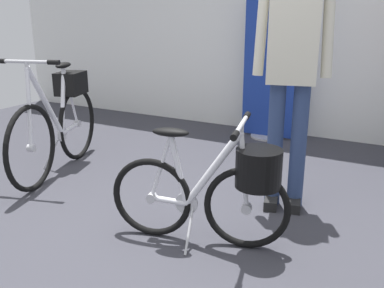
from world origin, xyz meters
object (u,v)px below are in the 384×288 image
at_px(folding_bike_foreground, 219,186).
at_px(floor_banner_stand, 270,77).
at_px(display_bike_left, 59,120).
at_px(visitor_near_wall, 293,56).

bearing_deg(folding_bike_foreground, floor_banner_stand, 102.05).
bearing_deg(floor_banner_stand, folding_bike_foreground, -77.95).
height_order(folding_bike_foreground, display_bike_left, display_bike_left).
height_order(floor_banner_stand, display_bike_left, floor_banner_stand).
height_order(floor_banner_stand, folding_bike_foreground, floor_banner_stand).
distance_m(floor_banner_stand, display_bike_left, 2.24).
distance_m(floor_banner_stand, folding_bike_foreground, 2.42).
xyz_separation_m(display_bike_left, visitor_near_wall, (1.93, 0.22, 0.61)).
height_order(floor_banner_stand, visitor_near_wall, visitor_near_wall).
relative_size(floor_banner_stand, visitor_near_wall, 0.83).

